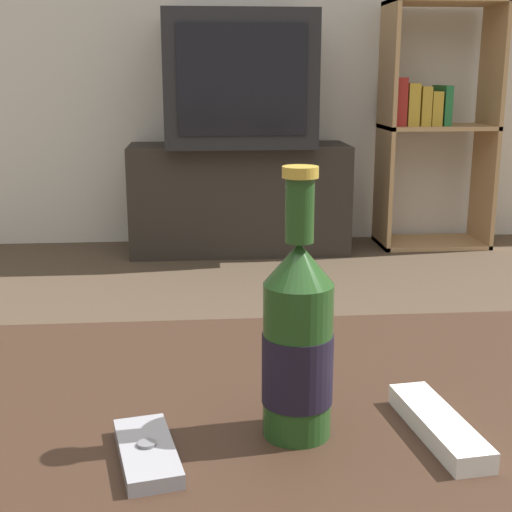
% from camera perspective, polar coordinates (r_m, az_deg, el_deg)
% --- Properties ---
extents(tv_stand, '(1.03, 0.36, 0.51)m').
position_cam_1_polar(tv_stand, '(3.41, -1.37, 4.63)').
color(tv_stand, '#28231E').
rests_on(tv_stand, ground_plane).
extents(television, '(0.67, 0.55, 0.59)m').
position_cam_1_polar(television, '(3.36, -1.42, 13.92)').
color(television, black).
rests_on(television, tv_stand).
extents(bookshelf, '(0.53, 0.30, 1.17)m').
position_cam_1_polar(bookshelf, '(3.59, 13.86, 10.47)').
color(bookshelf, tan).
rests_on(bookshelf, ground_plane).
extents(beer_bottle, '(0.07, 0.07, 0.26)m').
position_cam_1_polar(beer_bottle, '(0.67, 3.36, -6.91)').
color(beer_bottle, '#1E4219').
rests_on(beer_bottle, coffee_table).
extents(cell_phone, '(0.07, 0.12, 0.02)m').
position_cam_1_polar(cell_phone, '(0.67, -8.71, -15.26)').
color(cell_phone, gray).
rests_on(cell_phone, coffee_table).
extents(remote_control, '(0.06, 0.16, 0.02)m').
position_cam_1_polar(remote_control, '(0.72, 14.39, -12.99)').
color(remote_control, white).
rests_on(remote_control, coffee_table).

